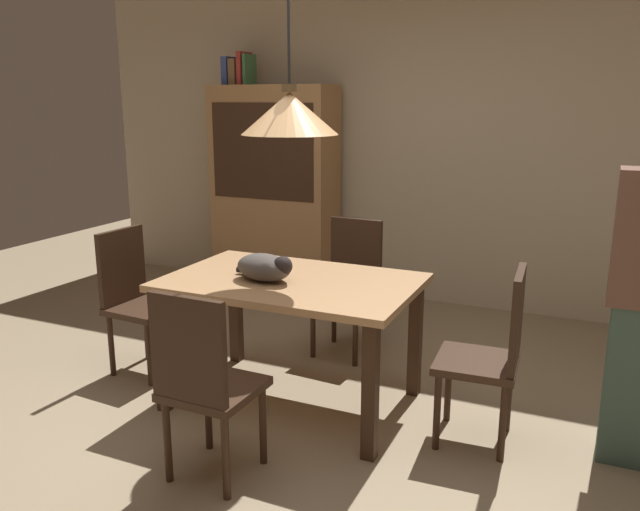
{
  "coord_description": "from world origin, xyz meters",
  "views": [
    {
      "loc": [
        1.42,
        -2.7,
        1.74
      ],
      "look_at": [
        -0.06,
        0.58,
        0.85
      ],
      "focal_mm": 35.8,
      "sensor_mm": 36.0,
      "label": 1
    }
  ],
  "objects_px": {
    "chair_near_front": "(204,379)",
    "pendant_lamp": "(290,113)",
    "book_brown_thick": "(238,72)",
    "book_green_slim": "(250,70)",
    "chair_left_side": "(135,295)",
    "chair_right_side": "(493,350)",
    "book_red_tall": "(245,69)",
    "dining_table": "(292,296)",
    "hutch_bookcase": "(275,195)",
    "cat_sleeping": "(266,267)",
    "chair_far_back": "(350,280)",
    "book_blue_wide": "(231,71)"
  },
  "relations": [
    {
      "from": "cat_sleeping",
      "to": "chair_near_front",
      "type": "bearing_deg",
      "value": -81.72
    },
    {
      "from": "chair_right_side",
      "to": "book_green_slim",
      "type": "height_order",
      "value": "book_green_slim"
    },
    {
      "from": "hutch_bookcase",
      "to": "book_green_slim",
      "type": "bearing_deg",
      "value": 179.63
    },
    {
      "from": "chair_right_side",
      "to": "book_brown_thick",
      "type": "distance_m",
      "value": 3.56
    },
    {
      "from": "chair_near_front",
      "to": "chair_far_back",
      "type": "height_order",
      "value": "same"
    },
    {
      "from": "hutch_bookcase",
      "to": "book_red_tall",
      "type": "distance_m",
      "value": 1.14
    },
    {
      "from": "chair_far_back",
      "to": "book_blue_wide",
      "type": "xyz_separation_m",
      "value": [
        -1.57,
        1.06,
        1.46
      ]
    },
    {
      "from": "chair_near_front",
      "to": "pendant_lamp",
      "type": "distance_m",
      "value": 1.45
    },
    {
      "from": "book_blue_wide",
      "to": "book_red_tall",
      "type": "distance_m",
      "value": 0.14
    },
    {
      "from": "chair_far_back",
      "to": "cat_sleeping",
      "type": "bearing_deg",
      "value": -97.24
    },
    {
      "from": "hutch_bookcase",
      "to": "book_brown_thick",
      "type": "height_order",
      "value": "book_brown_thick"
    },
    {
      "from": "dining_table",
      "to": "book_green_slim",
      "type": "height_order",
      "value": "book_green_slim"
    },
    {
      "from": "chair_far_back",
      "to": "chair_near_front",
      "type": "bearing_deg",
      "value": -90.23
    },
    {
      "from": "pendant_lamp",
      "to": "chair_far_back",
      "type": "bearing_deg",
      "value": 89.65
    },
    {
      "from": "pendant_lamp",
      "to": "hutch_bookcase",
      "type": "height_order",
      "value": "pendant_lamp"
    },
    {
      "from": "book_blue_wide",
      "to": "book_red_tall",
      "type": "relative_size",
      "value": 0.86
    },
    {
      "from": "chair_far_back",
      "to": "pendant_lamp",
      "type": "distance_m",
      "value": 1.45
    },
    {
      "from": "book_brown_thick",
      "to": "book_red_tall",
      "type": "xyz_separation_m",
      "value": [
        0.07,
        0.0,
        0.03
      ]
    },
    {
      "from": "dining_table",
      "to": "chair_near_front",
      "type": "distance_m",
      "value": 0.89
    },
    {
      "from": "chair_near_front",
      "to": "chair_left_side",
      "type": "relative_size",
      "value": 1.0
    },
    {
      "from": "chair_near_front",
      "to": "chair_right_side",
      "type": "bearing_deg",
      "value": 38.0
    },
    {
      "from": "cat_sleeping",
      "to": "book_green_slim",
      "type": "distance_m",
      "value": 2.65
    },
    {
      "from": "dining_table",
      "to": "book_green_slim",
      "type": "xyz_separation_m",
      "value": [
        -1.37,
        1.94,
        1.33
      ]
    },
    {
      "from": "dining_table",
      "to": "chair_near_front",
      "type": "xyz_separation_m",
      "value": [
        -0.0,
        -0.88,
        -0.14
      ]
    },
    {
      "from": "pendant_lamp",
      "to": "chair_right_side",
      "type": "bearing_deg",
      "value": 0.23
    },
    {
      "from": "chair_left_side",
      "to": "hutch_bookcase",
      "type": "bearing_deg",
      "value": 90.4
    },
    {
      "from": "pendant_lamp",
      "to": "book_brown_thick",
      "type": "bearing_deg",
      "value": 127.5
    },
    {
      "from": "chair_near_front",
      "to": "book_blue_wide",
      "type": "relative_size",
      "value": 3.88
    },
    {
      "from": "dining_table",
      "to": "book_brown_thick",
      "type": "xyz_separation_m",
      "value": [
        -1.49,
        1.94,
        1.31
      ]
    },
    {
      "from": "pendant_lamp",
      "to": "book_green_slim",
      "type": "distance_m",
      "value": 2.4
    },
    {
      "from": "dining_table",
      "to": "pendant_lamp",
      "type": "height_order",
      "value": "pendant_lamp"
    },
    {
      "from": "chair_far_back",
      "to": "hutch_bookcase",
      "type": "relative_size",
      "value": 0.5
    },
    {
      "from": "dining_table",
      "to": "book_green_slim",
      "type": "bearing_deg",
      "value": 125.28
    },
    {
      "from": "book_red_tall",
      "to": "dining_table",
      "type": "bearing_deg",
      "value": -53.76
    },
    {
      "from": "dining_table",
      "to": "chair_right_side",
      "type": "distance_m",
      "value": 1.14
    },
    {
      "from": "book_brown_thick",
      "to": "book_green_slim",
      "type": "height_order",
      "value": "book_green_slim"
    },
    {
      "from": "cat_sleeping",
      "to": "book_green_slim",
      "type": "bearing_deg",
      "value": 121.8
    },
    {
      "from": "chair_far_back",
      "to": "chair_left_side",
      "type": "bearing_deg",
      "value": -142.39
    },
    {
      "from": "chair_right_side",
      "to": "book_red_tall",
      "type": "xyz_separation_m",
      "value": [
        -2.55,
        1.94,
        1.48
      ]
    },
    {
      "from": "book_red_tall",
      "to": "book_green_slim",
      "type": "bearing_deg",
      "value": 0.0
    },
    {
      "from": "chair_left_side",
      "to": "book_green_slim",
      "type": "height_order",
      "value": "book_green_slim"
    },
    {
      "from": "chair_near_front",
      "to": "pendant_lamp",
      "type": "height_order",
      "value": "pendant_lamp"
    },
    {
      "from": "book_brown_thick",
      "to": "pendant_lamp",
      "type": "bearing_deg",
      "value": -52.5
    },
    {
      "from": "cat_sleeping",
      "to": "book_red_tall",
      "type": "relative_size",
      "value": 1.42
    },
    {
      "from": "book_blue_wide",
      "to": "book_red_tall",
      "type": "height_order",
      "value": "book_red_tall"
    },
    {
      "from": "chair_left_side",
      "to": "pendant_lamp",
      "type": "height_order",
      "value": "pendant_lamp"
    },
    {
      "from": "pendant_lamp",
      "to": "book_green_slim",
      "type": "height_order",
      "value": "pendant_lamp"
    },
    {
      "from": "chair_near_front",
      "to": "chair_far_back",
      "type": "relative_size",
      "value": 1.0
    },
    {
      "from": "chair_right_side",
      "to": "book_red_tall",
      "type": "distance_m",
      "value": 3.53
    },
    {
      "from": "book_green_slim",
      "to": "chair_left_side",
      "type": "bearing_deg",
      "value": -82.8
    }
  ]
}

